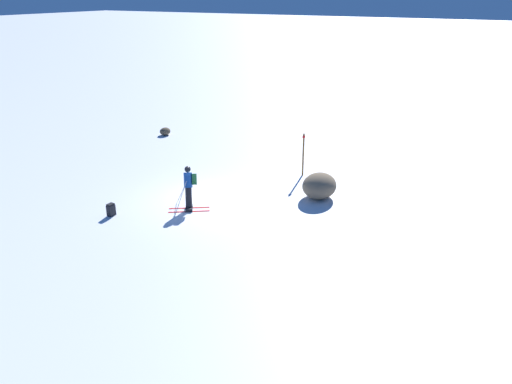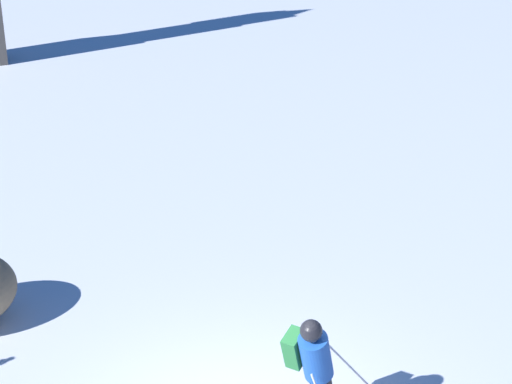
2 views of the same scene
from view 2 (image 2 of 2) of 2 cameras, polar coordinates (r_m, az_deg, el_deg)
name	(u,v)px [view 2 (image 2 of 2)]	position (r m, az deg, el deg)	size (l,w,h in m)	color
skier	(316,368)	(9.99, 4.02, -11.61)	(1.53, 1.63, 1.73)	red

